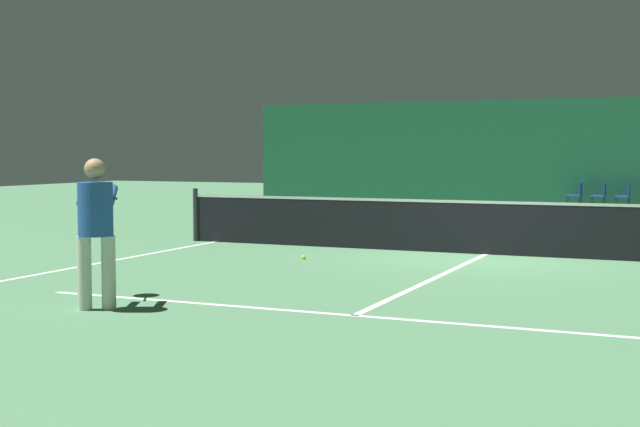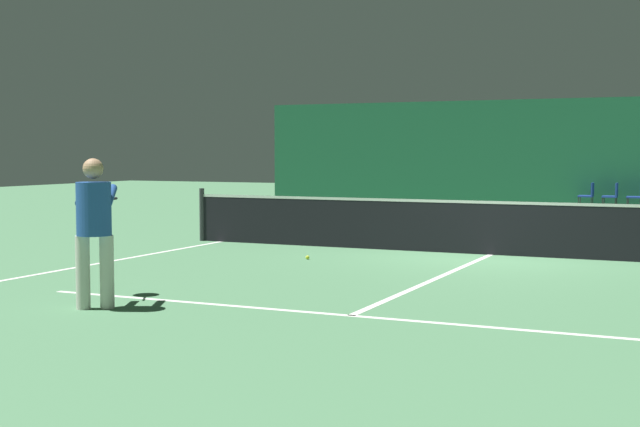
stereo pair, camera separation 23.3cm
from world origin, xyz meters
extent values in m
plane|color=#4C7F56|center=(0.00, 0.00, 0.00)|extent=(60.00, 60.00, 0.00)
cube|color=#1E5B3D|center=(0.00, 13.92, 1.76)|extent=(23.00, 0.12, 3.51)
cube|color=white|center=(0.00, 11.90, 0.00)|extent=(11.00, 0.10, 0.00)
cube|color=white|center=(0.00, 6.40, 0.00)|extent=(8.25, 0.10, 0.00)
cube|color=white|center=(0.00, -6.40, 0.00)|extent=(8.25, 0.10, 0.00)
cube|color=white|center=(-5.50, 0.00, 0.00)|extent=(0.10, 23.80, 0.00)
cube|color=white|center=(0.00, 0.00, 0.00)|extent=(0.10, 12.80, 0.00)
cube|color=black|center=(0.00, 0.00, 0.47)|extent=(11.90, 0.02, 0.95)
cube|color=white|center=(0.00, 0.00, 0.92)|extent=(11.90, 0.02, 0.05)
cylinder|color=#333338|center=(-5.95, 0.00, 0.53)|extent=(0.10, 0.10, 1.07)
cylinder|color=beige|center=(-2.98, -7.29, 0.43)|extent=(0.22, 0.22, 0.85)
cylinder|color=beige|center=(-2.75, -7.15, 0.43)|extent=(0.22, 0.22, 0.85)
cylinder|color=#234C99|center=(-2.86, -7.22, 1.16)|extent=(0.55, 0.55, 0.62)
sphere|color=tan|center=(-2.86, -7.22, 1.62)|extent=(0.24, 0.24, 0.24)
cylinder|color=#234C99|center=(-3.15, -7.06, 1.30)|extent=(0.39, 0.55, 0.25)
cylinder|color=#234C99|center=(-2.87, -6.90, 1.30)|extent=(0.39, 0.55, 0.25)
cylinder|color=black|center=(-3.24, -6.61, 1.23)|extent=(0.18, 0.28, 0.03)
torus|color=black|center=(-3.39, -6.35, 1.23)|extent=(0.45, 0.45, 0.03)
cylinder|color=silver|center=(-3.39, -6.35, 1.23)|extent=(0.38, 0.38, 0.00)
cylinder|color=#2D2D2D|center=(-0.45, 13.56, 0.20)|extent=(0.03, 0.03, 0.39)
cylinder|color=#2D2D2D|center=(-0.45, 13.18, 0.20)|extent=(0.03, 0.03, 0.39)
cylinder|color=#2D2D2D|center=(-0.07, 13.56, 0.20)|extent=(0.03, 0.03, 0.39)
cylinder|color=#2D2D2D|center=(-0.07, 13.18, 0.20)|extent=(0.03, 0.03, 0.39)
cube|color=navy|center=(-0.26, 13.37, 0.41)|extent=(0.44, 0.44, 0.05)
cube|color=navy|center=(-0.06, 13.37, 0.64)|extent=(0.04, 0.44, 0.40)
cylinder|color=#2D2D2D|center=(0.27, 13.56, 0.20)|extent=(0.03, 0.03, 0.39)
cylinder|color=#2D2D2D|center=(0.27, 13.18, 0.20)|extent=(0.03, 0.03, 0.39)
cylinder|color=#2D2D2D|center=(0.65, 13.56, 0.20)|extent=(0.03, 0.03, 0.39)
cylinder|color=#2D2D2D|center=(0.65, 13.18, 0.20)|extent=(0.03, 0.03, 0.39)
cube|color=navy|center=(0.46, 13.37, 0.41)|extent=(0.44, 0.44, 0.05)
cube|color=navy|center=(0.66, 13.37, 0.64)|extent=(0.04, 0.44, 0.40)
cylinder|color=#2D2D2D|center=(0.99, 13.56, 0.20)|extent=(0.03, 0.03, 0.39)
cylinder|color=#2D2D2D|center=(0.99, 13.18, 0.20)|extent=(0.03, 0.03, 0.39)
cylinder|color=#2D2D2D|center=(1.37, 13.56, 0.20)|extent=(0.03, 0.03, 0.39)
cylinder|color=#2D2D2D|center=(1.37, 13.18, 0.20)|extent=(0.03, 0.03, 0.39)
cube|color=navy|center=(1.18, 13.37, 0.41)|extent=(0.44, 0.44, 0.05)
cube|color=navy|center=(1.38, 13.37, 0.64)|extent=(0.04, 0.44, 0.40)
cylinder|color=#2D2D2D|center=(1.71, 13.18, 0.20)|extent=(0.03, 0.03, 0.39)
sphere|color=#D1DB33|center=(-2.65, -1.93, 0.03)|extent=(0.07, 0.07, 0.07)
camera|label=1|loc=(3.54, -15.51, 1.82)|focal=50.00mm
camera|label=2|loc=(3.75, -15.42, 1.82)|focal=50.00mm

